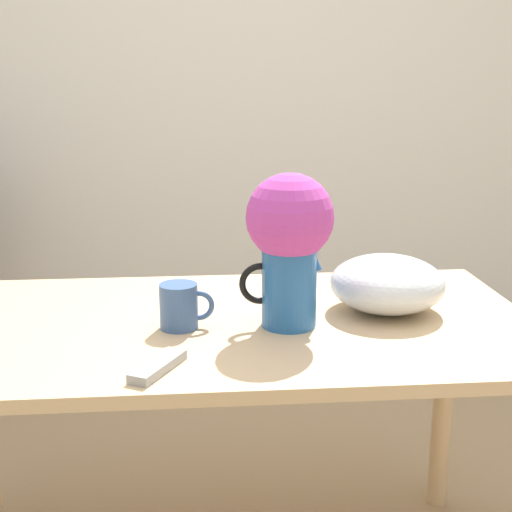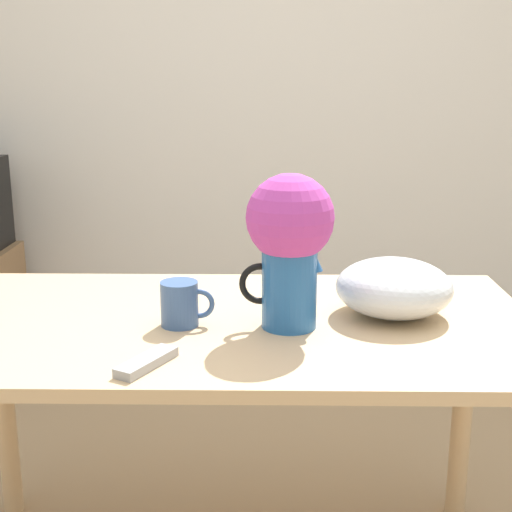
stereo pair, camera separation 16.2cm
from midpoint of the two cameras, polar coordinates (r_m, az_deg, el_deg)
The scene contains 6 objects.
wall_back at distance 3.57m, azimuth -3.42°, elevation 13.91°, with size 8.00×0.05×2.60m.
table at distance 1.75m, azimuth -5.35°, elevation -8.28°, with size 1.50×0.79×0.75m.
flower_vase at distance 1.62m, azimuth -0.17°, elevation 1.57°, with size 0.22×0.20×0.36m.
coffee_mug at distance 1.66m, azimuth -8.88°, elevation -4.03°, with size 0.13×0.09×0.11m.
white_bowl at distance 1.78m, azimuth 7.90°, elevation -2.23°, with size 0.28×0.28×0.14m.
remote_control at distance 1.45m, azimuth -11.08°, elevation -8.72°, with size 0.12×0.16×0.02m.
Camera 1 is at (-0.19, -1.47, 1.33)m, focal length 50.00 mm.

